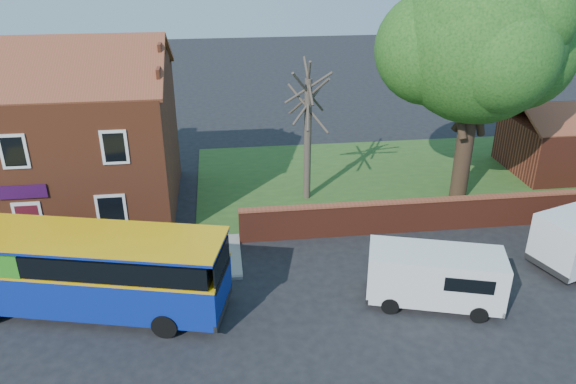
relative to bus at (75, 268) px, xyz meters
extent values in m
plane|color=black|center=(4.04, -2.81, -1.77)|extent=(120.00, 120.00, 0.00)
cube|color=gray|center=(-2.96, 2.94, -1.71)|extent=(18.00, 3.50, 0.12)
cube|color=slate|center=(-2.96, 1.19, -1.70)|extent=(18.00, 0.15, 0.14)
cube|color=#426B28|center=(17.04, 10.19, -1.75)|extent=(26.00, 12.00, 0.04)
cube|color=brown|center=(-2.96, 8.69, 1.48)|extent=(12.00, 8.00, 6.50)
cube|color=brown|center=(-2.96, 6.69, 5.73)|extent=(12.30, 4.08, 2.16)
cube|color=brown|center=(-2.96, 10.69, 5.73)|extent=(12.30, 4.08, 2.16)
cube|color=black|center=(-2.96, 4.66, 2.83)|extent=(1.10, 0.06, 1.50)
cube|color=#4C0F19|center=(-2.96, 4.64, -0.67)|extent=(0.95, 0.04, 2.10)
cube|color=silver|center=(-2.96, 4.66, -0.62)|extent=(1.20, 0.06, 2.30)
cube|color=#330C38|center=(-2.96, 4.63, 1.03)|extent=(2.00, 0.06, 0.60)
cube|color=maroon|center=(17.04, 4.19, -1.02)|extent=(22.00, 0.30, 1.50)
cube|color=brown|center=(17.04, 4.19, -0.22)|extent=(22.00, 0.38, 0.10)
cube|color=brown|center=(26.04, 11.44, 1.78)|extent=(8.20, 2.56, 1.24)
cube|color=#0D2694|center=(0.32, -0.08, -0.60)|extent=(10.50, 4.92, 1.62)
cube|color=#E5A40C|center=(0.32, -0.08, 0.21)|extent=(10.53, 4.94, 0.10)
cube|color=black|center=(0.32, -0.08, 0.69)|extent=(10.11, 4.84, 0.81)
cube|color=#0D2694|center=(0.32, -0.08, 1.24)|extent=(10.50, 4.92, 0.14)
cube|color=#E5A40C|center=(0.32, -0.08, 1.32)|extent=(10.55, 4.97, 0.06)
cylinder|color=black|center=(-2.56, 1.86, -1.31)|extent=(0.96, 0.49, 0.92)
cylinder|color=black|center=(3.20, -2.02, -1.31)|extent=(0.96, 0.49, 0.92)
cylinder|color=black|center=(3.77, 0.30, -1.31)|extent=(0.96, 0.49, 0.92)
cube|color=white|center=(13.04, -1.29, -0.54)|extent=(5.26, 3.28, 1.86)
cube|color=black|center=(15.15, -1.92, -0.25)|extent=(0.55, 1.62, 0.74)
cube|color=black|center=(15.35, -1.98, -1.38)|extent=(0.66, 1.91, 0.24)
cylinder|color=black|center=(11.27, -1.72, -1.45)|extent=(0.68, 0.40, 0.65)
cylinder|color=black|center=(11.80, 0.04, -1.45)|extent=(0.68, 0.40, 0.65)
cylinder|color=black|center=(14.28, -2.62, -1.45)|extent=(0.68, 0.40, 0.65)
cylinder|color=black|center=(14.81, -0.86, -1.45)|extent=(0.68, 0.40, 0.65)
cylinder|color=black|center=(18.78, 1.07, -1.41)|extent=(0.75, 0.44, 0.72)
cylinder|color=black|center=(17.66, 7.42, 0.71)|extent=(0.86, 0.86, 4.96)
sphere|color=#448228|center=(17.66, 7.42, 6.32)|extent=(7.77, 7.77, 7.77)
sphere|color=#448228|center=(19.93, 7.85, 5.67)|extent=(5.61, 5.61, 5.61)
sphere|color=#448228|center=(15.61, 8.06, 5.89)|extent=(5.39, 5.39, 5.39)
cylinder|color=#4C4238|center=(9.76, 8.32, 1.40)|extent=(0.36, 0.36, 6.33)
cylinder|color=#4C4238|center=(9.76, 8.32, 3.66)|extent=(0.37, 3.09, 2.49)
cylinder|color=#4C4238|center=(9.76, 8.32, 3.43)|extent=(1.61, 2.28, 2.28)
cylinder|color=#4C4238|center=(9.76, 8.32, 3.89)|extent=(2.59, 1.19, 2.52)
camera|label=1|loc=(5.46, -17.94, 11.02)|focal=35.00mm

